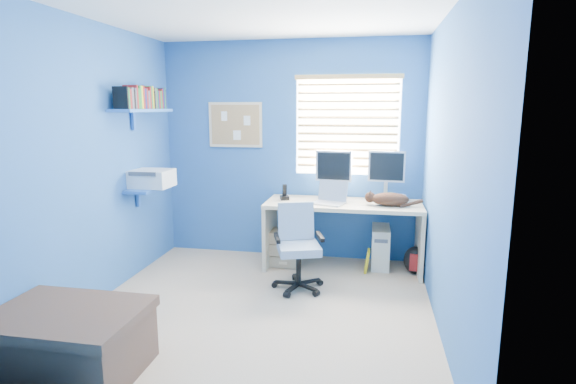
% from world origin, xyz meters
% --- Properties ---
extents(floor, '(3.00, 3.20, 0.00)m').
position_xyz_m(floor, '(0.00, 0.00, 0.00)').
color(floor, tan).
rests_on(floor, ground).
extents(ceiling, '(3.00, 3.20, 0.00)m').
position_xyz_m(ceiling, '(0.00, 0.00, 2.50)').
color(ceiling, white).
rests_on(ceiling, wall_back).
extents(wall_back, '(3.00, 0.01, 2.50)m').
position_xyz_m(wall_back, '(0.00, 1.60, 1.25)').
color(wall_back, '#2A5E9F').
rests_on(wall_back, ground).
extents(wall_front, '(3.00, 0.01, 2.50)m').
position_xyz_m(wall_front, '(0.00, -1.60, 1.25)').
color(wall_front, '#2A5E9F').
rests_on(wall_front, ground).
extents(wall_left, '(0.01, 3.20, 2.50)m').
position_xyz_m(wall_left, '(-1.50, 0.00, 1.25)').
color(wall_left, '#2A5E9F').
rests_on(wall_left, ground).
extents(wall_right, '(0.01, 3.20, 2.50)m').
position_xyz_m(wall_right, '(1.50, 0.00, 1.25)').
color(wall_right, '#2A5E9F').
rests_on(wall_right, ground).
extents(desk, '(1.67, 0.65, 0.74)m').
position_xyz_m(desk, '(0.65, 1.26, 0.37)').
color(desk, beige).
rests_on(desk, floor).
extents(laptop, '(0.40, 0.35, 0.22)m').
position_xyz_m(laptop, '(0.49, 1.15, 0.85)').
color(laptop, silver).
rests_on(laptop, desk).
extents(monitor_left, '(0.41, 0.17, 0.54)m').
position_xyz_m(monitor_left, '(0.52, 1.45, 1.01)').
color(monitor_left, silver).
rests_on(monitor_left, desk).
extents(monitor_right, '(0.41, 0.15, 0.54)m').
position_xyz_m(monitor_right, '(1.09, 1.52, 1.01)').
color(monitor_right, silver).
rests_on(monitor_right, desk).
extents(phone, '(0.12, 0.13, 0.17)m').
position_xyz_m(phone, '(-0.01, 1.29, 0.82)').
color(phone, black).
rests_on(phone, desk).
extents(mug, '(0.10, 0.09, 0.10)m').
position_xyz_m(mug, '(1.14, 1.36, 0.79)').
color(mug, '#187A2E').
rests_on(mug, desk).
extents(cd_spindle, '(0.13, 0.13, 0.07)m').
position_xyz_m(cd_spindle, '(1.25, 1.44, 0.78)').
color(cd_spindle, silver).
rests_on(cd_spindle, desk).
extents(cat, '(0.41, 0.24, 0.14)m').
position_xyz_m(cat, '(1.13, 1.17, 0.81)').
color(cat, black).
rests_on(cat, desk).
extents(tower_pc, '(0.19, 0.44, 0.45)m').
position_xyz_m(tower_pc, '(1.06, 1.38, 0.23)').
color(tower_pc, beige).
rests_on(tower_pc, floor).
extents(drawer_boxes, '(0.35, 0.28, 0.41)m').
position_xyz_m(drawer_boxes, '(0.01, 1.23, 0.20)').
color(drawer_boxes, tan).
rests_on(drawer_boxes, floor).
extents(yellow_book, '(0.03, 0.17, 0.24)m').
position_xyz_m(yellow_book, '(0.92, 1.18, 0.12)').
color(yellow_book, yellow).
rests_on(yellow_book, floor).
extents(backpack, '(0.27, 0.21, 0.30)m').
position_xyz_m(backpack, '(1.43, 1.22, 0.15)').
color(backpack, black).
rests_on(backpack, floor).
extents(bed_corner, '(0.93, 0.66, 0.45)m').
position_xyz_m(bed_corner, '(-1.00, -1.10, 0.22)').
color(bed_corner, brown).
rests_on(bed_corner, floor).
extents(office_chair, '(0.60, 0.60, 0.83)m').
position_xyz_m(office_chair, '(0.25, 0.62, 0.31)').
color(office_chair, black).
rests_on(office_chair, floor).
extents(window_blinds, '(1.15, 0.05, 1.10)m').
position_xyz_m(window_blinds, '(0.65, 1.57, 1.55)').
color(window_blinds, white).
rests_on(window_blinds, ground).
extents(corkboard, '(0.64, 0.02, 0.52)m').
position_xyz_m(corkboard, '(-0.65, 1.58, 1.55)').
color(corkboard, beige).
rests_on(corkboard, ground).
extents(wall_shelves, '(0.42, 0.90, 1.05)m').
position_xyz_m(wall_shelves, '(-1.35, 0.75, 1.43)').
color(wall_shelves, blue).
rests_on(wall_shelves, ground).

